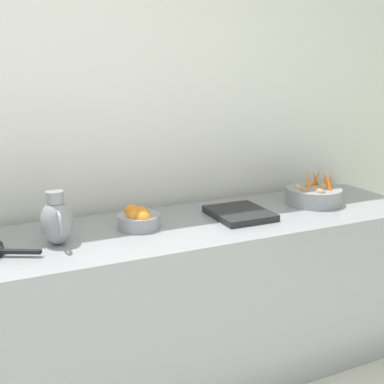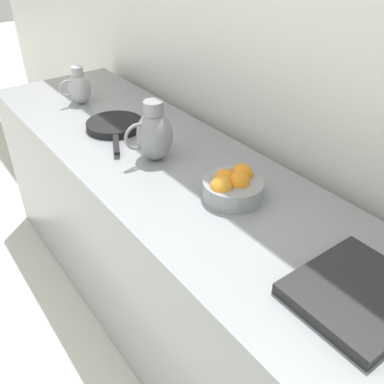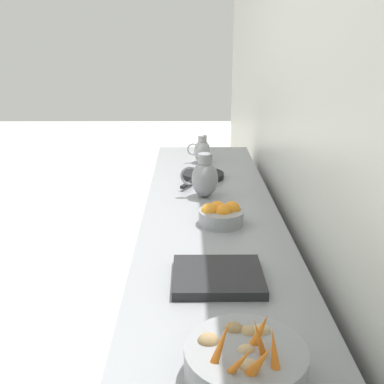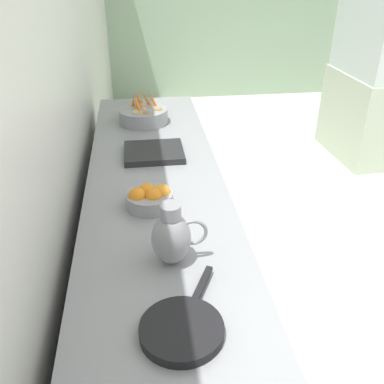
# 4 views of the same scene
# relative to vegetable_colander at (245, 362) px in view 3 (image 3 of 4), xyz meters

# --- Properties ---
(tile_wall_left) EXTENTS (0.10, 8.60, 3.00)m
(tile_wall_left) POSITION_rel_vegetable_colander_xyz_m (-0.43, -0.61, 0.53)
(tile_wall_left) COLOR silver
(tile_wall_left) RESTS_ON ground_plane
(prep_counter) EXTENTS (0.71, 3.31, 0.92)m
(prep_counter) POSITION_rel_vegetable_colander_xyz_m (0.03, -1.11, -0.51)
(prep_counter) COLOR gray
(prep_counter) RESTS_ON ground_plane
(vegetable_colander) EXTENTS (0.33, 0.33, 0.23)m
(vegetable_colander) POSITION_rel_vegetable_colander_xyz_m (0.00, 0.00, 0.00)
(vegetable_colander) COLOR gray
(vegetable_colander) RESTS_ON prep_counter
(orange_bowl) EXTENTS (0.22, 0.22, 0.11)m
(orange_bowl) POSITION_rel_vegetable_colander_xyz_m (-0.01, -1.11, -0.01)
(orange_bowl) COLOR gray
(orange_bowl) RESTS_ON prep_counter
(metal_pitcher_tall) EXTENTS (0.21, 0.15, 0.25)m
(metal_pitcher_tall) POSITION_rel_vegetable_colander_xyz_m (0.06, -1.52, 0.06)
(metal_pitcher_tall) COLOR gray
(metal_pitcher_tall) RESTS_ON prep_counter
(metal_pitcher_short) EXTENTS (0.17, 0.12, 0.20)m
(metal_pitcher_short) POSITION_rel_vegetable_colander_xyz_m (0.06, -2.27, 0.03)
(metal_pitcher_short) COLOR #A3A3A8
(metal_pitcher_short) RESTS_ON prep_counter
(counter_sink_basin) EXTENTS (0.34, 0.30, 0.04)m
(counter_sink_basin) POSITION_rel_vegetable_colander_xyz_m (0.04, -0.54, -0.04)
(counter_sink_basin) COLOR #232326
(counter_sink_basin) RESTS_ON prep_counter
(skillet_on_counter) EXTENTS (0.28, 0.42, 0.03)m
(skillet_on_counter) POSITION_rel_vegetable_colander_xyz_m (0.06, -1.88, -0.04)
(skillet_on_counter) COLOR black
(skillet_on_counter) RESTS_ON prep_counter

